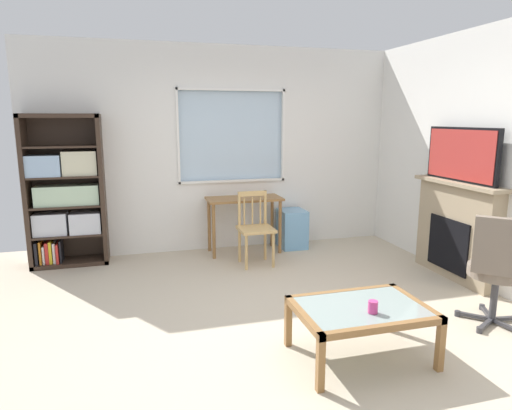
{
  "coord_description": "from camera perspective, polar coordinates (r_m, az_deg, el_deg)",
  "views": [
    {
      "loc": [
        -1.11,
        -3.56,
        1.79
      ],
      "look_at": [
        0.02,
        0.5,
        0.97
      ],
      "focal_mm": 31.16,
      "sensor_mm": 36.0,
      "label": 1
    }
  ],
  "objects": [
    {
      "name": "wooden_chair",
      "position": [
        5.48,
        -0.1,
        -2.91
      ],
      "size": [
        0.43,
        0.41,
        0.9
      ],
      "color": "tan",
      "rests_on": "ground"
    },
    {
      "name": "wall_back_with_window",
      "position": [
        6.1,
        -5.29,
        6.89
      ],
      "size": [
        4.9,
        0.15,
        2.74
      ],
      "color": "white",
      "rests_on": "ground"
    },
    {
      "name": "desk_under_window",
      "position": [
        5.93,
        -1.53,
        -0.24
      ],
      "size": [
        1.0,
        0.45,
        0.75
      ],
      "color": "olive",
      "rests_on": "ground"
    },
    {
      "name": "ground",
      "position": [
        4.14,
        1.66,
        -14.72
      ],
      "size": [
        5.9,
        5.87,
        0.02
      ],
      "primitive_type": "cube",
      "color": "beige"
    },
    {
      "name": "bookshelf",
      "position": [
        5.88,
        -23.27,
        1.25
      ],
      "size": [
        0.9,
        0.38,
        1.84
      ],
      "color": "#38281E",
      "rests_on": "ground"
    },
    {
      "name": "coffee_table",
      "position": [
        3.5,
        13.35,
        -13.35
      ],
      "size": [
        0.98,
        0.68,
        0.42
      ],
      "color": "#8C9E99",
      "rests_on": "ground"
    },
    {
      "name": "tv",
      "position": [
        5.34,
        24.88,
        5.89
      ],
      "size": [
        0.06,
        1.05,
        0.59
      ],
      "color": "black",
      "rests_on": "fireplace"
    },
    {
      "name": "fireplace",
      "position": [
        5.48,
        24.31,
        -2.93
      ],
      "size": [
        0.26,
        1.25,
        1.11
      ],
      "color": "tan",
      "rests_on": "ground"
    },
    {
      "name": "sippy_cup",
      "position": [
        3.37,
        14.78,
        -12.54
      ],
      "size": [
        0.07,
        0.07,
        0.09
      ],
      "primitive_type": "cylinder",
      "color": "#DB3D84",
      "rests_on": "coffee_table"
    },
    {
      "name": "plastic_drawer_unit",
      "position": [
        6.26,
        4.65,
        -3.03
      ],
      "size": [
        0.35,
        0.4,
        0.53
      ],
      "primitive_type": "cube",
      "color": "#72ADDB",
      "rests_on": "ground"
    },
    {
      "name": "office_chair",
      "position": [
        4.33,
        28.61,
        -6.88
      ],
      "size": [
        0.63,
        0.6,
        1.0
      ],
      "color": "#7A6B5B",
      "rests_on": "ground"
    },
    {
      "name": "wall_right",
      "position": [
        5.09,
        30.0,
        4.86
      ],
      "size": [
        0.12,
        5.07,
        2.74
      ],
      "primitive_type": "cube",
      "color": "white",
      "rests_on": "ground"
    }
  ]
}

